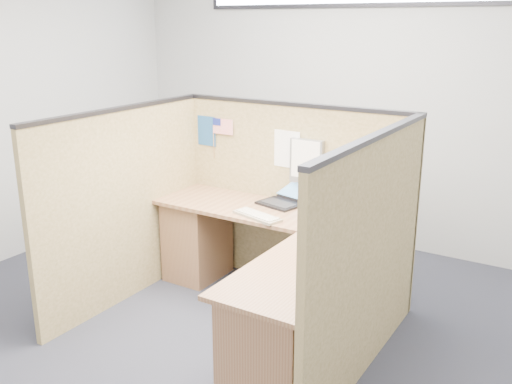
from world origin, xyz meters
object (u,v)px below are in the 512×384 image
Objects in this scene: l_desk at (268,274)px; keyboard at (257,216)px; laptop at (283,196)px; mouse at (326,225)px.

keyboard is at bearing 137.27° from l_desk.
keyboard is at bearing -75.90° from laptop.
laptop is at bearing 106.43° from keyboard.
laptop reaches higher than keyboard.
l_desk is 5.16× the size of laptop.
laptop is 0.42m from keyboard.
keyboard is 0.54m from mouse.
l_desk is at bearing -143.01° from mouse.
mouse is at bearing 21.68° from keyboard.
laptop is 3.90× the size of mouse.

